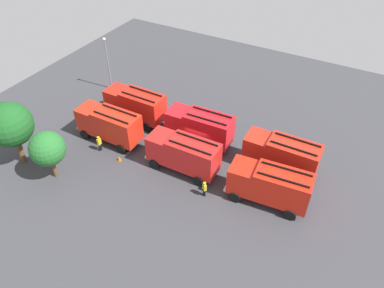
{
  "coord_description": "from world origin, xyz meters",
  "views": [
    {
      "loc": [
        -13.53,
        24.39,
        24.96
      ],
      "look_at": [
        0.0,
        0.0,
        1.4
      ],
      "focal_mm": 33.86,
      "sensor_mm": 36.0,
      "label": 1
    }
  ],
  "objects_px": {
    "firefighter_1": "(204,188)",
    "firefighter_2": "(99,143)",
    "traffic_cone_0": "(261,177)",
    "fire_truck_0": "(282,154)",
    "fire_truck_5": "(109,124)",
    "traffic_cone_2": "(119,158)",
    "tree_0": "(47,149)",
    "lamppost": "(108,60)",
    "tree_1": "(10,125)",
    "fire_truck_4": "(184,153)",
    "firefighter_0": "(204,154)",
    "fire_truck_3": "(270,184)",
    "traffic_cone_1": "(137,104)",
    "fire_truck_2": "(135,104)",
    "fire_truck_1": "(200,126)",
    "firefighter_4": "(78,122)",
    "firefighter_3": "(161,135)"
  },
  "relations": [
    {
      "from": "firefighter_1",
      "to": "firefighter_2",
      "type": "relative_size",
      "value": 0.93
    },
    {
      "from": "traffic_cone_0",
      "to": "firefighter_1",
      "type": "bearing_deg",
      "value": 49.8
    },
    {
      "from": "fire_truck_0",
      "to": "fire_truck_5",
      "type": "distance_m",
      "value": 17.8
    },
    {
      "from": "traffic_cone_2",
      "to": "tree_0",
      "type": "bearing_deg",
      "value": 49.59
    },
    {
      "from": "firefighter_2",
      "to": "lamppost",
      "type": "bearing_deg",
      "value": 127.94
    },
    {
      "from": "firefighter_1",
      "to": "tree_1",
      "type": "xyz_separation_m",
      "value": [
        18.17,
        4.72,
        3.62
      ]
    },
    {
      "from": "fire_truck_0",
      "to": "fire_truck_4",
      "type": "height_order",
      "value": "same"
    },
    {
      "from": "firefighter_0",
      "to": "firefighter_2",
      "type": "xyz_separation_m",
      "value": [
        10.21,
        3.73,
        0.06
      ]
    },
    {
      "from": "fire_truck_4",
      "to": "firefighter_1",
      "type": "height_order",
      "value": "fire_truck_4"
    },
    {
      "from": "fire_truck_4",
      "to": "traffic_cone_0",
      "type": "bearing_deg",
      "value": -161.93
    },
    {
      "from": "fire_truck_4",
      "to": "fire_truck_3",
      "type": "bearing_deg",
      "value": 179.75
    },
    {
      "from": "fire_truck_5",
      "to": "traffic_cone_0",
      "type": "bearing_deg",
      "value": -172.12
    },
    {
      "from": "tree_1",
      "to": "traffic_cone_1",
      "type": "height_order",
      "value": "tree_1"
    },
    {
      "from": "firefighter_0",
      "to": "tree_0",
      "type": "relative_size",
      "value": 0.33
    },
    {
      "from": "fire_truck_4",
      "to": "firefighter_1",
      "type": "bearing_deg",
      "value": 147.75
    },
    {
      "from": "firefighter_1",
      "to": "traffic_cone_0",
      "type": "distance_m",
      "value": 5.86
    },
    {
      "from": "fire_truck_2",
      "to": "tree_0",
      "type": "bearing_deg",
      "value": 82.98
    },
    {
      "from": "fire_truck_1",
      "to": "tree_1",
      "type": "xyz_separation_m",
      "value": [
        14.19,
        11.22,
        2.38
      ]
    },
    {
      "from": "fire_truck_2",
      "to": "fire_truck_3",
      "type": "height_order",
      "value": "same"
    },
    {
      "from": "fire_truck_0",
      "to": "fire_truck_5",
      "type": "bearing_deg",
      "value": 13.26
    },
    {
      "from": "fire_truck_5",
      "to": "traffic_cone_1",
      "type": "relative_size",
      "value": 9.79
    },
    {
      "from": "traffic_cone_2",
      "to": "fire_truck_5",
      "type": "bearing_deg",
      "value": -39.14
    },
    {
      "from": "firefighter_1",
      "to": "traffic_cone_2",
      "type": "xyz_separation_m",
      "value": [
        9.69,
        0.0,
        -0.63
      ]
    },
    {
      "from": "firefighter_2",
      "to": "tree_0",
      "type": "relative_size",
      "value": 0.34
    },
    {
      "from": "tree_0",
      "to": "traffic_cone_1",
      "type": "bearing_deg",
      "value": -89.34
    },
    {
      "from": "fire_truck_3",
      "to": "fire_truck_4",
      "type": "xyz_separation_m",
      "value": [
        8.55,
        0.09,
        0.0
      ]
    },
    {
      "from": "fire_truck_3",
      "to": "tree_1",
      "type": "xyz_separation_m",
      "value": [
        23.39,
        6.84,
        2.38
      ]
    },
    {
      "from": "fire_truck_2",
      "to": "lamppost",
      "type": "distance_m",
      "value": 8.21
    },
    {
      "from": "fire_truck_1",
      "to": "firefighter_1",
      "type": "distance_m",
      "value": 7.72
    },
    {
      "from": "fire_truck_2",
      "to": "traffic_cone_0",
      "type": "xyz_separation_m",
      "value": [
        -15.99,
        2.12,
        -1.83
      ]
    },
    {
      "from": "lamppost",
      "to": "fire_truck_1",
      "type": "bearing_deg",
      "value": 164.81
    },
    {
      "from": "tree_1",
      "to": "traffic_cone_0",
      "type": "relative_size",
      "value": 10.41
    },
    {
      "from": "firefighter_4",
      "to": "traffic_cone_0",
      "type": "distance_m",
      "value": 20.79
    },
    {
      "from": "tree_0",
      "to": "fire_truck_4",
      "type": "bearing_deg",
      "value": -146.99
    },
    {
      "from": "traffic_cone_0",
      "to": "traffic_cone_2",
      "type": "xyz_separation_m",
      "value": [
        13.46,
        4.46,
        -0.04
      ]
    },
    {
      "from": "fire_truck_0",
      "to": "tree_1",
      "type": "bearing_deg",
      "value": 25.46
    },
    {
      "from": "fire_truck_3",
      "to": "firefighter_4",
      "type": "distance_m",
      "value": 22.14
    },
    {
      "from": "fire_truck_0",
      "to": "fire_truck_3",
      "type": "xyz_separation_m",
      "value": [
        -0.37,
        4.31,
        0.0
      ]
    },
    {
      "from": "fire_truck_5",
      "to": "traffic_cone_0",
      "type": "xyz_separation_m",
      "value": [
        -16.2,
        -2.23,
        -1.83
      ]
    },
    {
      "from": "fire_truck_2",
      "to": "lamppost",
      "type": "xyz_separation_m",
      "value": [
        6.9,
        -4.03,
        1.9
      ]
    },
    {
      "from": "firefighter_2",
      "to": "firefighter_4",
      "type": "distance_m",
      "value": 4.82
    },
    {
      "from": "firefighter_0",
      "to": "firefighter_1",
      "type": "bearing_deg",
      "value": -158.83
    },
    {
      "from": "firefighter_1",
      "to": "traffic_cone_1",
      "type": "height_order",
      "value": "firefighter_1"
    },
    {
      "from": "fire_truck_4",
      "to": "fire_truck_5",
      "type": "bearing_deg",
      "value": -2.09
    },
    {
      "from": "fire_truck_4",
      "to": "lamppost",
      "type": "relative_size",
      "value": 1.04
    },
    {
      "from": "fire_truck_0",
      "to": "firefighter_3",
      "type": "height_order",
      "value": "fire_truck_0"
    },
    {
      "from": "firefighter_2",
      "to": "traffic_cone_2",
      "type": "relative_size",
      "value": 3.1
    },
    {
      "from": "fire_truck_5",
      "to": "firefighter_1",
      "type": "relative_size",
      "value": 4.41
    },
    {
      "from": "fire_truck_1",
      "to": "fire_truck_2",
      "type": "relative_size",
      "value": 1.01
    },
    {
      "from": "fire_truck_3",
      "to": "firefighter_2",
      "type": "height_order",
      "value": "fire_truck_3"
    }
  ]
}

